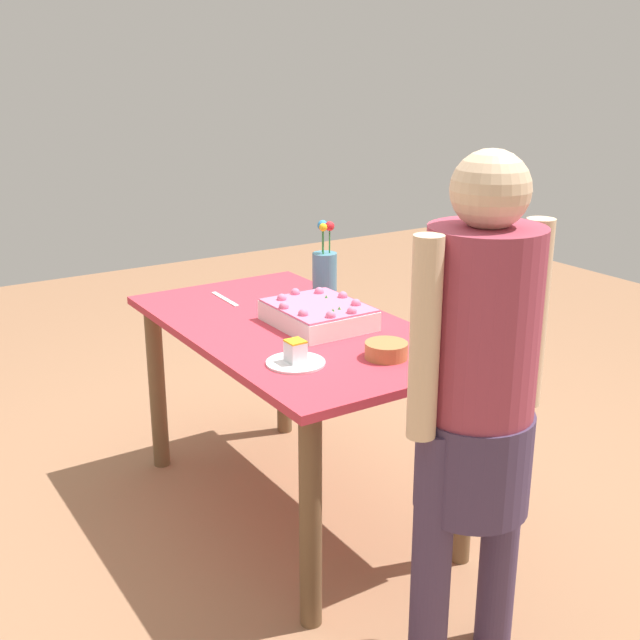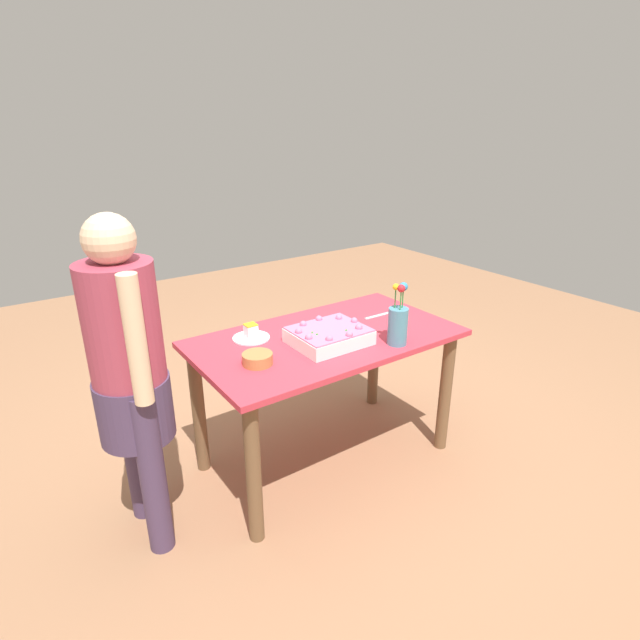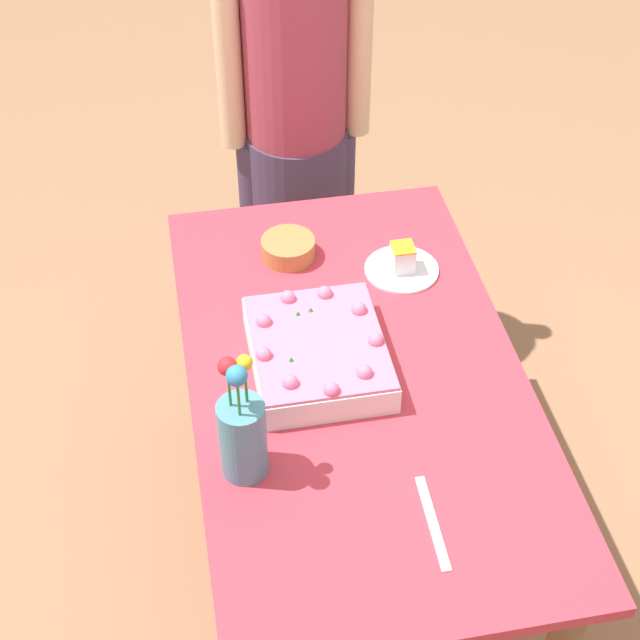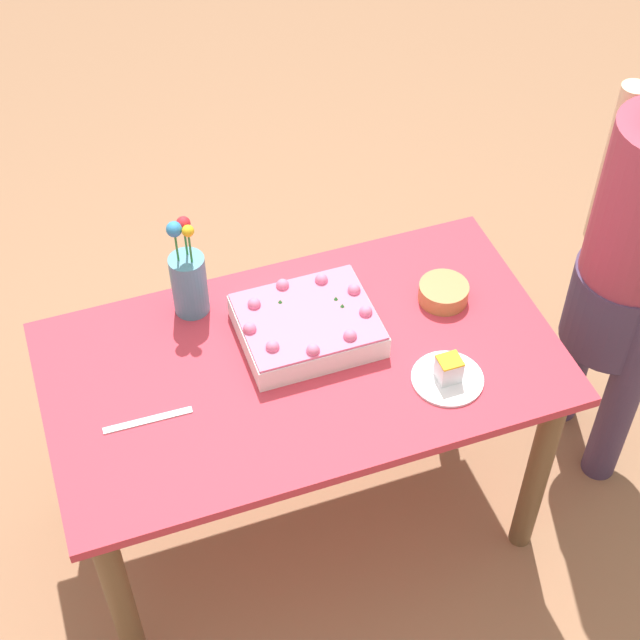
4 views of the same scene
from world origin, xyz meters
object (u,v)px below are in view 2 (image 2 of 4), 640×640
sheet_cake (329,335)px  serving_plate_with_slice (251,335)px  person_standing (129,367)px  cake_knife (381,315)px  fruit_bowl (257,359)px  flower_vase (398,323)px

sheet_cake → serving_plate_with_slice: size_ratio=1.91×
sheet_cake → person_standing: (-0.95, 0.11, 0.05)m
cake_knife → fruit_bowl: bearing=-169.0°
serving_plate_with_slice → cake_knife: 0.79m
flower_vase → person_standing: size_ratio=0.22×
sheet_cake → cake_knife: (0.48, 0.15, -0.04)m
serving_plate_with_slice → fruit_bowl: size_ratio=1.36×
cake_knife → fruit_bowl: 0.90m
fruit_bowl → person_standing: (-0.54, 0.11, 0.07)m
sheet_cake → person_standing: bearing=173.6°
cake_knife → flower_vase: bearing=-118.9°
serving_plate_with_slice → person_standing: person_standing is taller
person_standing → sheet_cake: bearing=-6.4°
serving_plate_with_slice → person_standing: bearing=-165.5°
sheet_cake → serving_plate_with_slice: bearing=137.2°
flower_vase → person_standing: person_standing is taller
sheet_cake → flower_vase: 0.35m
cake_knife → fruit_bowl: fruit_bowl is taller
serving_plate_with_slice → flower_vase: 0.75m
serving_plate_with_slice → fruit_bowl: bearing=-112.1°
serving_plate_with_slice → flower_vase: (0.57, -0.48, 0.09)m
sheet_cake → person_standing: size_ratio=0.25×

